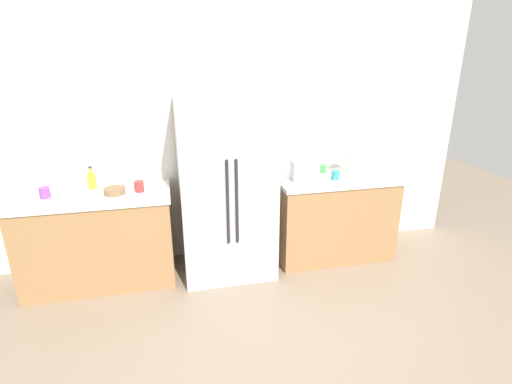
% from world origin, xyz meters
% --- Properties ---
extents(ground_plane, '(10.12, 10.12, 0.00)m').
position_xyz_m(ground_plane, '(0.00, 0.00, 0.00)').
color(ground_plane, gray).
extents(kitchen_back_panel, '(5.06, 0.10, 2.63)m').
position_xyz_m(kitchen_back_panel, '(0.00, 1.71, 1.31)').
color(kitchen_back_panel, silver).
rests_on(kitchen_back_panel, ground_plane).
extents(counter_left, '(1.36, 0.64, 0.88)m').
position_xyz_m(counter_left, '(-1.35, 1.34, 0.44)').
color(counter_left, '#9E7247').
rests_on(counter_left, ground_plane).
extents(counter_right, '(1.24, 0.64, 0.88)m').
position_xyz_m(counter_right, '(0.99, 1.34, 0.44)').
color(counter_right, '#9E7247').
rests_on(counter_right, ground_plane).
extents(refrigerator, '(0.87, 0.73, 1.71)m').
position_xyz_m(refrigerator, '(-0.15, 1.29, 0.85)').
color(refrigerator, '#B7BABF').
rests_on(refrigerator, ground_plane).
extents(toaster, '(0.27, 0.16, 0.20)m').
position_xyz_m(toaster, '(0.65, 1.32, 0.98)').
color(toaster, silver).
rests_on(toaster, counter_right).
extents(rice_cooker, '(0.25, 0.25, 0.34)m').
position_xyz_m(rice_cooker, '(1.18, 1.31, 1.04)').
color(rice_cooker, white).
rests_on(rice_cooker, counter_right).
extents(bottle_a, '(0.08, 0.08, 0.21)m').
position_xyz_m(bottle_a, '(-1.37, 1.51, 0.96)').
color(bottle_a, yellow).
rests_on(bottle_a, counter_left).
extents(cup_a, '(0.07, 0.07, 0.08)m').
position_xyz_m(cup_a, '(0.92, 1.50, 0.92)').
color(cup_a, green).
rests_on(cup_a, counter_right).
extents(cup_b, '(0.08, 0.08, 0.10)m').
position_xyz_m(cup_b, '(-0.94, 1.31, 0.93)').
color(cup_b, red).
rests_on(cup_b, counter_left).
extents(cup_c, '(0.08, 0.08, 0.09)m').
position_xyz_m(cup_c, '(0.95, 1.25, 0.93)').
color(cup_c, teal).
rests_on(cup_c, counter_right).
extents(cup_d, '(0.09, 0.09, 0.10)m').
position_xyz_m(cup_d, '(-1.73, 1.33, 0.93)').
color(cup_d, purple).
rests_on(cup_d, counter_left).
extents(bowl_a, '(0.18, 0.18, 0.06)m').
position_xyz_m(bowl_a, '(-1.15, 1.30, 0.91)').
color(bowl_a, brown).
rests_on(bowl_a, counter_left).
extents(bowl_b, '(0.17, 0.17, 0.07)m').
position_xyz_m(bowl_b, '(-1.02, 1.46, 0.91)').
color(bowl_b, white).
rests_on(bowl_b, counter_left).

